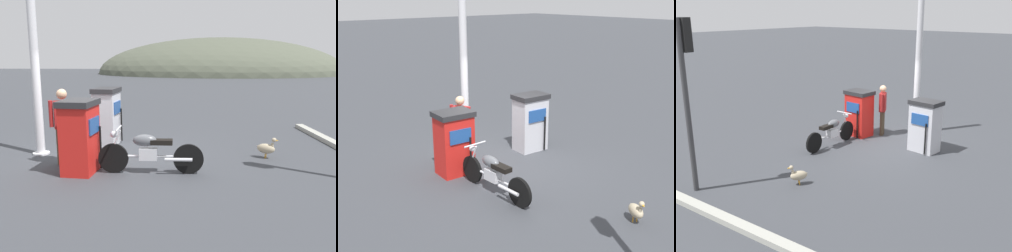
{
  "view_description": "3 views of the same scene",
  "coord_description": "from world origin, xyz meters",
  "views": [
    {
      "loc": [
        2.04,
        -8.02,
        2.34
      ],
      "look_at": [
        1.57,
        0.01,
        0.75
      ],
      "focal_mm": 37.66,
      "sensor_mm": 36.0,
      "label": 1
    },
    {
      "loc": [
        7.49,
        -6.17,
        4.01
      ],
      "look_at": [
        0.84,
        -0.48,
        1.24
      ],
      "focal_mm": 44.72,
      "sensor_mm": 36.0,
      "label": 2
    },
    {
      "loc": [
        9.91,
        6.45,
        4.05
      ],
      "look_at": [
        1.47,
        -0.53,
        0.8
      ],
      "focal_mm": 42.51,
      "sensor_mm": 36.0,
      "label": 3
    }
  ],
  "objects": [
    {
      "name": "attendant_person",
      "position": [
        -0.67,
        -0.65,
        0.95
      ],
      "size": [
        0.55,
        0.34,
        1.66
      ],
      "color": "#473828",
      "rests_on": "ground"
    },
    {
      "name": "motorcycle_near_pump",
      "position": [
        1.26,
        -1.18,
        0.46
      ],
      "size": [
        2.14,
        0.56,
        0.94
      ],
      "color": "black",
      "rests_on": "ground"
    },
    {
      "name": "canopy_support_pole",
      "position": [
        -1.54,
        0.1,
        2.07
      ],
      "size": [
        0.4,
        0.4,
        4.3
      ],
      "color": "silver",
      "rests_on": "ground"
    },
    {
      "name": "wandering_duck",
      "position": [
        3.87,
        0.05,
        0.24
      ],
      "size": [
        0.49,
        0.38,
        0.51
      ],
      "color": "tan",
      "rests_on": "ground"
    },
    {
      "name": "distant_hill_main",
      "position": [
        6.33,
        41.84,
        0.0
      ],
      "size": [
        33.62,
        22.86,
        9.8
      ],
      "color": "#4C5142",
      "rests_on": "ground"
    },
    {
      "name": "fuel_pump_far",
      "position": [
        -0.14,
        1.21,
        0.77
      ],
      "size": [
        0.71,
        0.92,
        1.52
      ],
      "color": "silver",
      "rests_on": "ground"
    },
    {
      "name": "ground_plane",
      "position": [
        0.0,
        0.0,
        0.0
      ],
      "size": [
        120.0,
        120.0,
        0.0
      ],
      "primitive_type": "plane",
      "color": "#383A3F"
    },
    {
      "name": "fuel_pump_near",
      "position": [
        -0.14,
        -1.21,
        0.76
      ],
      "size": [
        0.74,
        0.89,
        1.5
      ],
      "color": "red",
      "rests_on": "ground"
    }
  ]
}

